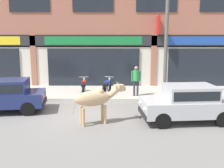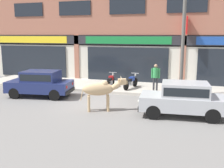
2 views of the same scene
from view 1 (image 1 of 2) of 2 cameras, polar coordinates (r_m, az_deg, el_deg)
ground_plane at (r=11.45m, az=-6.21°, el=-6.66°), size 90.00×90.00×0.00m
sidewalk at (r=15.29m, az=-4.48°, el=-1.91°), size 19.00×3.63×0.17m
shop_building at (r=17.02m, az=-4.07°, el=13.28°), size 23.00×1.40×8.84m
cow at (r=10.01m, az=-3.63°, el=-3.16°), size 2.02×1.12×1.61m
car_0 at (r=12.55m, az=-22.40°, el=-2.04°), size 3.76×2.08×1.46m
car_1 at (r=10.73m, az=16.16°, el=-3.68°), size 3.72×1.92×1.46m
motorcycle_0 at (r=14.55m, az=-6.19°, el=-0.69°), size 0.52×1.81×0.88m
motorcycle_1 at (r=14.55m, az=-1.15°, el=-0.62°), size 0.65×1.79×0.88m
pedestrian at (r=13.99m, az=5.26°, el=1.37°), size 0.50×0.32×1.60m
utility_pole at (r=13.62m, az=11.74°, el=10.02°), size 0.18×0.18×6.26m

